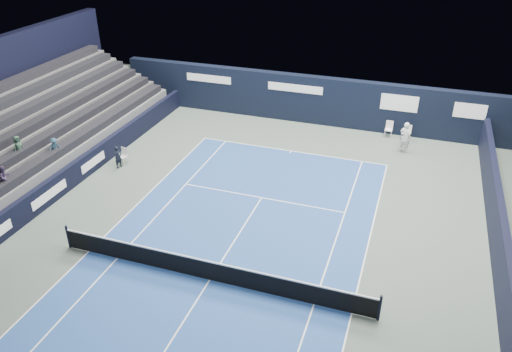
{
  "coord_description": "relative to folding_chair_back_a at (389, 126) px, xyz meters",
  "views": [
    {
      "loc": [
        6.49,
        -13.47,
        12.9
      ],
      "look_at": [
        -0.22,
        6.19,
        1.3
      ],
      "focal_mm": 35.0,
      "sensor_mm": 36.0,
      "label": 1
    }
  ],
  "objects": [
    {
      "name": "back_sponsor_wall",
      "position": [
        -5.12,
        0.6,
        0.9
      ],
      "size": [
        26.0,
        0.63,
        3.1
      ],
      "color": "black",
      "rests_on": "ground"
    },
    {
      "name": "tennis_player",
      "position": [
        1.05,
        -1.96,
        0.26
      ],
      "size": [
        0.79,
        0.95,
        1.84
      ],
      "color": "white",
      "rests_on": "ground"
    },
    {
      "name": "court_markings",
      "position": [
        -5.12,
        -15.9,
        -0.65
      ],
      "size": [
        11.03,
        23.83,
        0.0
      ],
      "color": "white",
      "rests_on": "court_surface"
    },
    {
      "name": "folding_chair_back_b",
      "position": [
        1.09,
        -0.29,
        -0.09
      ],
      "size": [
        0.57,
        0.57,
        1.0
      ],
      "rotation": [
        0.0,
        0.0,
        -0.41
      ],
      "color": "white",
      "rests_on": "ground"
    },
    {
      "name": "court_surface",
      "position": [
        -5.12,
        -15.9,
        -0.65
      ],
      "size": [
        10.97,
        23.77,
        0.01
      ],
      "primitive_type": "cube",
      "color": "navy",
      "rests_on": "ground"
    },
    {
      "name": "folding_chair_back_a",
      "position": [
        0.0,
        0.0,
        0.0
      ],
      "size": [
        0.46,
        0.49,
        0.99
      ],
      "rotation": [
        0.0,
        0.0,
        -0.05
      ],
      "color": "white",
      "rests_on": "ground"
    },
    {
      "name": "line_judge_chair",
      "position": [
        -13.52,
        -8.44,
        -0.14
      ],
      "size": [
        0.47,
        0.46,
        0.91
      ],
      "rotation": [
        0.0,
        0.0,
        -0.21
      ],
      "color": "silver",
      "rests_on": "ground"
    },
    {
      "name": "spectator_stand",
      "position": [
        -18.4,
        -8.91,
        1.3
      ],
      "size": [
        6.0,
        18.0,
        6.4
      ],
      "color": "#545457",
      "rests_on": "ground"
    },
    {
      "name": "tennis_net",
      "position": [
        -5.12,
        -15.9,
        -0.15
      ],
      "size": [
        12.9,
        0.1,
        1.1
      ],
      "color": "black",
      "rests_on": "ground"
    },
    {
      "name": "ground",
      "position": [
        -5.12,
        -13.9,
        -0.66
      ],
      "size": [
        48.0,
        48.0,
        0.0
      ],
      "primitive_type": "plane",
      "color": "#49574F",
      "rests_on": "ground"
    },
    {
      "name": "side_barrier_left",
      "position": [
        -14.62,
        -9.92,
        -0.06
      ],
      "size": [
        0.33,
        22.0,
        1.2
      ],
      "color": "black",
      "rests_on": "ground"
    },
    {
      "name": "enclosure_wall_right",
      "position": [
        5.38,
        -9.9,
        0.24
      ],
      "size": [
        0.3,
        22.0,
        1.8
      ],
      "primitive_type": "cube",
      "color": "black",
      "rests_on": "ground"
    },
    {
      "name": "line_judge",
      "position": [
        -13.5,
        -8.98,
        -0.03
      ],
      "size": [
        0.43,
        0.53,
        1.26
      ],
      "primitive_type": "imported",
      "rotation": [
        0.0,
        0.0,
        1.24
      ],
      "color": "black",
      "rests_on": "ground"
    }
  ]
}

